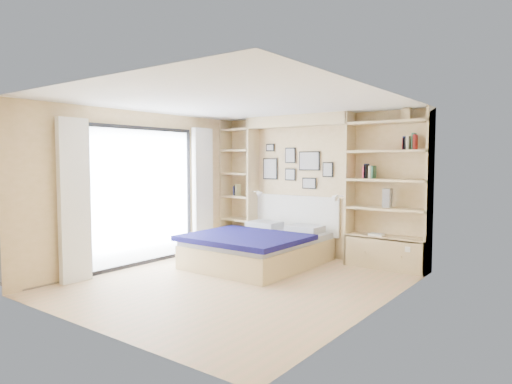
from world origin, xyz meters
The scene contains 9 objects.
ground centered at (0.00, 0.00, 0.00)m, with size 4.50×4.50×0.00m, color tan.
room_shell centered at (-0.39, 1.52, 1.08)m, with size 4.50×4.50×4.50m.
bed centered at (-0.45, 1.12, 0.28)m, with size 1.80×2.23×1.07m.
photo_gallery centered at (-0.45, 2.22, 1.60)m, with size 1.48×0.02×0.82m.
reading_lamps centered at (-0.30, 2.00, 1.10)m, with size 1.92×0.12×0.15m.
shelf_decor centered at (1.08, 2.07, 1.69)m, with size 3.50×0.23×2.03m.
deck centered at (-3.60, 0.00, 0.00)m, with size 3.20×4.00×0.05m, color #726654.
deck_chair centered at (-3.81, 0.53, 0.39)m, with size 0.65×0.90×0.82m.
shipping_container centered at (-13.25, 3.48, 1.27)m, with size 2.43×6.07×2.53m, color navy.
Camera 1 is at (3.95, -4.86, 1.71)m, focal length 32.00 mm.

